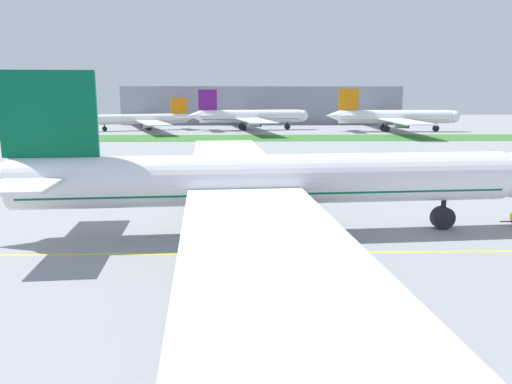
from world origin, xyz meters
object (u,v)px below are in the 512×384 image
object	(u,v)px
parked_airliner_far_right	(392,117)
ground_crew_wingwalker_port	(369,301)
service_truck_baggage_loader	(451,163)
parked_airliner_far_left	(143,119)
parked_airliner_far_centre	(248,116)
airliner_foreground	(258,181)

from	to	relation	value
parked_airliner_far_right	ground_crew_wingwalker_port	bearing A→B (deg)	-107.02
service_truck_baggage_loader	parked_airliner_far_left	xyz separation A→B (m)	(-80.61, 109.33, 2.90)
parked_airliner_far_left	parked_airliner_far_centre	size ratio (longest dim) A/B	0.88
ground_crew_wingwalker_port	service_truck_baggage_loader	distance (m)	69.71
parked_airliner_far_left	parked_airliner_far_centre	world-z (taller)	parked_airliner_far_centre
service_truck_baggage_loader	parked_airliner_far_right	xyz separation A→B (m)	(18.30, 100.29, 4.10)
parked_airliner_far_left	parked_airliner_far_right	size ratio (longest dim) A/B	0.84
ground_crew_wingwalker_port	parked_airliner_far_centre	distance (m)	171.47
parked_airliner_far_right	parked_airliner_far_left	bearing A→B (deg)	174.77
service_truck_baggage_loader	parked_airliner_far_centre	size ratio (longest dim) A/B	0.06
airliner_foreground	parked_airliner_far_centre	size ratio (longest dim) A/B	1.23
parked_airliner_far_left	parked_airliner_far_right	world-z (taller)	parked_airliner_far_right
ground_crew_wingwalker_port	parked_airliner_far_right	distance (m)	170.00
service_truck_baggage_loader	ground_crew_wingwalker_port	bearing A→B (deg)	-116.81
airliner_foreground	parked_airliner_far_centre	distance (m)	151.56
parked_airliner_far_centre	parked_airliner_far_right	distance (m)	56.82
airliner_foreground	parked_airliner_far_right	world-z (taller)	airliner_foreground
service_truck_baggage_loader	parked_airliner_far_centre	xyz separation A→B (m)	(-37.83, 109.09, 4.00)
airliner_foreground	service_truck_baggage_loader	size ratio (longest dim) A/B	21.24
ground_crew_wingwalker_port	parked_airliner_far_right	xyz separation A→B (m)	(49.74, 162.50, 4.58)
parked_airliner_far_right	service_truck_baggage_loader	bearing A→B (deg)	-100.34
parked_airliner_far_centre	parked_airliner_far_right	world-z (taller)	parked_airliner_far_right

